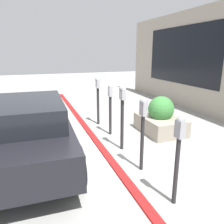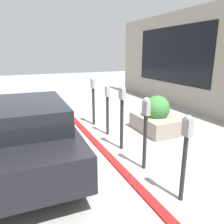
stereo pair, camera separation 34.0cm
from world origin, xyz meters
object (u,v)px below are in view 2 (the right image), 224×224
object	(u,v)px
parking_meter_second	(146,123)
parking_meter_fourth	(107,104)
planter_box	(156,118)
parked_car_front	(18,133)
parking_meter_middle	(122,107)
parking_meter_nearest	(186,147)
parking_meter_farthest	(93,93)

from	to	relation	value
parking_meter_second	parking_meter_fourth	world-z (taller)	parking_meter_second
parking_meter_fourth	planter_box	world-z (taller)	parking_meter_fourth
planter_box	parked_car_front	xyz separation A→B (m)	(-0.64, 3.71, 0.34)
parking_meter_middle	parked_car_front	bearing A→B (deg)	89.28
parking_meter_nearest	parking_meter_middle	distance (m)	2.08
parking_meter_middle	planter_box	world-z (taller)	parking_meter_middle
parking_meter_fourth	planter_box	xyz separation A→B (m)	(-0.34, -1.41, -0.48)
parking_meter_second	parking_meter_middle	size ratio (longest dim) A/B	0.94
parking_meter_second	parking_meter_farthest	distance (m)	3.01
parking_meter_nearest	planter_box	xyz separation A→B (m)	(2.75, -1.48, -0.50)
parking_meter_middle	parking_meter_farthest	world-z (taller)	parking_meter_middle
parking_meter_fourth	parked_car_front	bearing A→B (deg)	113.08
parking_meter_nearest	parked_car_front	world-z (taller)	parking_meter_nearest
parking_meter_second	parking_meter_farthest	world-z (taller)	parking_meter_farthest
parking_meter_second	parking_meter_middle	xyz separation A→B (m)	(1.01, -0.01, 0.09)
parking_meter_fourth	planter_box	distance (m)	1.52
parked_car_front	parking_meter_fourth	bearing A→B (deg)	-64.95
parking_meter_farthest	planter_box	bearing A→B (deg)	-132.18
parking_meter_nearest	parking_meter_fourth	xyz separation A→B (m)	(3.09, -0.07, -0.02)
parking_meter_second	planter_box	xyz separation A→B (m)	(1.69, -1.48, -0.55)
parking_meter_second	planter_box	size ratio (longest dim) A/B	1.02
parking_meter_middle	parking_meter_fourth	distance (m)	1.03
parking_meter_nearest	parked_car_front	size ratio (longest dim) A/B	0.36
parking_meter_farthest	parked_car_front	xyz separation A→B (m)	(-1.97, 2.25, -0.27)
parking_meter_nearest	parking_meter_second	world-z (taller)	parking_meter_second
parking_meter_nearest	parking_meter_second	distance (m)	1.07
parking_meter_second	parked_car_front	distance (m)	2.47
parking_meter_farthest	planter_box	world-z (taller)	parking_meter_farthest
planter_box	parking_meter_nearest	bearing A→B (deg)	151.76
parking_meter_fourth	parking_meter_farthest	bearing A→B (deg)	3.30
parking_meter_second	parking_meter_farthest	bearing A→B (deg)	-0.40
parking_meter_middle	parking_meter_nearest	bearing A→B (deg)	179.95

